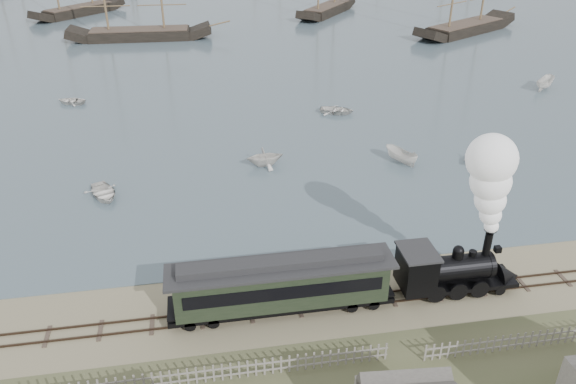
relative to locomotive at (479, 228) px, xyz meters
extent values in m
plane|color=gray|center=(-10.11, 2.00, -4.75)|extent=(600.00, 600.00, 0.00)
cube|color=#36271D|center=(-10.11, -0.50, -4.65)|extent=(120.00, 0.08, 0.12)
cube|color=#36271D|center=(-10.11, 0.50, -4.65)|extent=(120.00, 0.08, 0.12)
cube|color=#3C2E26|center=(-10.11, 0.00, -4.72)|extent=(120.00, 1.80, 0.06)
cube|color=black|center=(-0.84, 0.00, -3.98)|extent=(7.52, 2.21, 0.28)
cylinder|color=black|center=(-1.28, 0.00, -2.88)|extent=(4.64, 1.66, 1.66)
cube|color=black|center=(-3.72, 0.00, -2.66)|extent=(1.99, 2.43, 2.54)
cube|color=#29292B|center=(-3.72, 0.00, -1.33)|extent=(2.21, 2.65, 0.13)
cylinder|color=black|center=(0.82, 0.00, -1.39)|extent=(0.49, 0.49, 1.77)
sphere|color=black|center=(-1.06, 0.00, -1.59)|extent=(0.71, 0.71, 0.71)
cone|color=black|center=(2.70, 0.00, -4.09)|extent=(1.55, 2.21, 2.21)
cube|color=black|center=(1.59, 0.00, -1.77)|extent=(0.39, 0.39, 0.39)
cube|color=black|center=(-12.24, 0.00, -4.05)|extent=(13.73, 2.26, 0.34)
cube|color=black|center=(-12.24, 0.00, -2.68)|extent=(12.75, 2.45, 2.45)
cube|color=black|center=(-12.24, -1.25, -2.44)|extent=(11.77, 0.06, 0.88)
cube|color=black|center=(-12.24, 1.25, -2.44)|extent=(11.77, 0.06, 0.88)
cube|color=#29292B|center=(-12.24, 0.00, -1.41)|extent=(13.73, 2.65, 0.18)
cube|color=#29292B|center=(-12.24, 0.00, -1.11)|extent=(12.26, 1.18, 0.44)
imported|color=silver|center=(-14.82, 2.75, -4.41)|extent=(2.73, 3.56, 0.69)
imported|color=silver|center=(-24.74, 16.56, -4.29)|extent=(4.64, 4.01, 0.81)
imported|color=silver|center=(-10.58, 20.28, -3.78)|extent=(3.37, 3.79, 1.83)
imported|color=silver|center=(2.09, 18.67, -4.00)|extent=(3.75, 3.06, 1.38)
imported|color=silver|center=(-0.67, 32.27, -4.29)|extent=(4.00, 4.63, 0.80)
imported|color=silver|center=(9.22, 17.21, -3.89)|extent=(3.94, 4.01, 1.60)
imported|color=silver|center=(27.53, 36.21, -3.91)|extent=(3.71, 4.11, 1.56)
imported|color=silver|center=(-31.21, 40.79, -4.34)|extent=(3.49, 4.03, 0.70)
camera|label=1|loc=(-16.36, -26.58, 18.49)|focal=35.00mm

